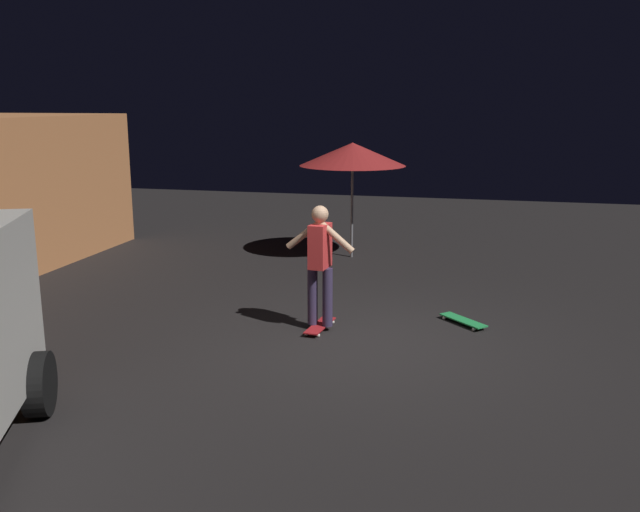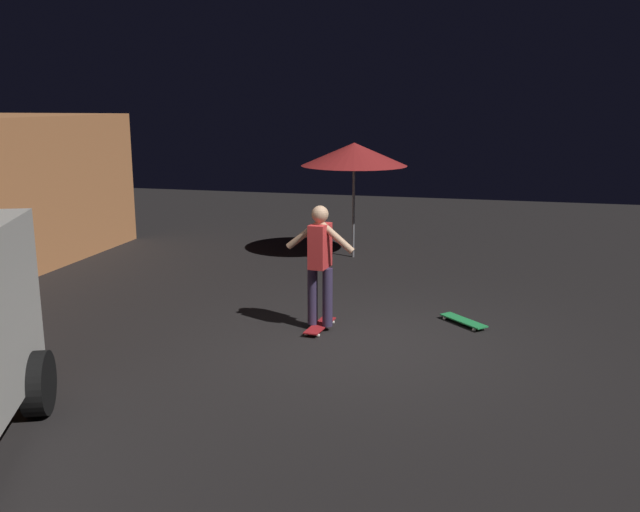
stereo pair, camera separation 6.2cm
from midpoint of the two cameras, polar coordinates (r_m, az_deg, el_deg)
ground_plane at (r=9.11m, az=3.96°, el=-7.23°), size 28.00×28.00×0.00m
patio_umbrella at (r=13.67m, az=2.98°, el=8.42°), size 2.10×2.10×2.30m
skateboard_ridden at (r=9.59m, az=0.19°, el=-5.81°), size 0.80×0.29×0.07m
skateboard_spare at (r=10.01m, az=11.98°, el=-5.28°), size 0.69×0.70×0.07m
skater at (r=9.32m, az=0.19°, el=-0.08°), size 0.40×0.99×1.67m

